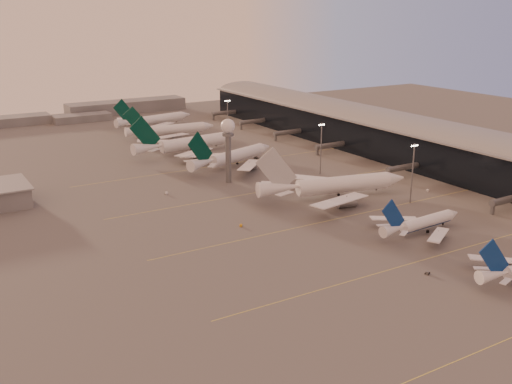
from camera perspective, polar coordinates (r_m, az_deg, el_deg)
ground at (r=182.73m, az=14.41°, el=-8.40°), size 700.00×700.00×0.00m
taxiway_markings at (r=239.51m, az=10.06°, el=-1.90°), size 180.00×185.25×0.02m
terminal at (r=326.57m, az=14.35°, el=4.85°), size 57.00×362.00×23.04m
radar_tower at (r=270.99m, az=-2.68°, el=5.17°), size 6.40×6.40×31.10m
mast_b at (r=251.51m, az=14.69°, el=1.99°), size 3.60×0.56×25.00m
mast_c at (r=288.22m, az=6.21°, el=4.35°), size 3.60×0.56×25.00m
mast_d at (r=361.53m, az=-2.72°, el=7.04°), size 3.60×0.56×25.00m
distant_horizon at (r=461.40m, az=-15.26°, el=7.43°), size 165.00×37.50×9.00m
narrowbody_mid at (r=221.32m, az=15.48°, el=-3.02°), size 40.18×32.02×15.69m
widebody_white at (r=254.43m, az=7.45°, el=0.35°), size 67.59×53.59×24.10m
greentail_a at (r=302.94m, az=-2.23°, el=3.15°), size 57.80×45.89×21.86m
greentail_b at (r=332.43m, az=-6.60°, el=4.37°), size 65.35×52.52×23.76m
greentail_c at (r=375.79m, az=-8.08°, el=5.73°), size 57.86×46.56×21.01m
greentail_d at (r=410.44m, az=-9.61°, el=6.63°), size 58.58×46.88×21.48m
gsv_tug_mid at (r=189.60m, az=16.01°, el=-7.42°), size 2.95×3.47×0.85m
gsv_truck_b at (r=238.92m, az=17.03°, el=-2.22°), size 4.96×3.32×1.89m
gsv_truck_c at (r=220.55m, az=-1.41°, el=-3.06°), size 4.65×4.29×1.89m
gsv_catering_b at (r=272.38m, az=16.07°, el=0.45°), size 5.27×3.73×3.96m
gsv_tug_far at (r=261.76m, az=4.14°, el=0.10°), size 3.28×4.26×1.07m
gsv_truck_d at (r=260.94m, az=-8.60°, el=0.03°), size 3.54×5.93×2.26m
gsv_tug_hangar at (r=318.97m, az=0.00°, el=3.27°), size 4.52×3.91×1.11m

